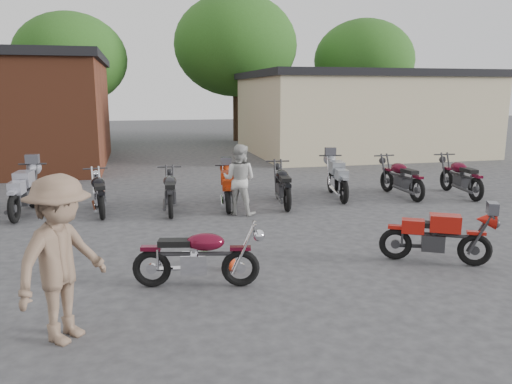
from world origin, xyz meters
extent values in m
plane|color=#353537|center=(0.00, 0.00, 0.00)|extent=(90.00, 90.00, 0.00)
cube|color=tan|center=(8.50, 15.00, 1.75)|extent=(10.00, 8.00, 3.50)
ellipsoid|color=red|center=(-0.39, 0.54, 0.11)|extent=(0.27, 0.27, 0.21)
imported|color=#BAB9B5|center=(0.53, 4.25, 0.84)|extent=(1.02, 0.95, 1.67)
imported|color=#795E4A|center=(-2.69, -1.28, 0.99)|extent=(1.36, 1.46, 1.98)
camera|label=1|loc=(-1.79, -7.10, 2.88)|focal=35.00mm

